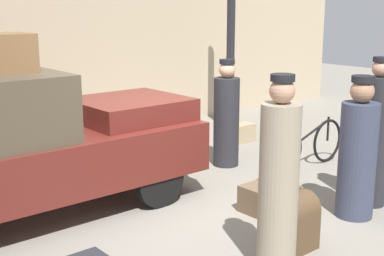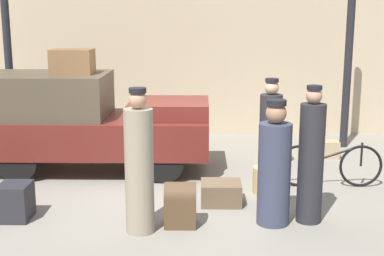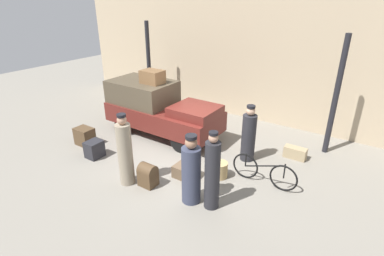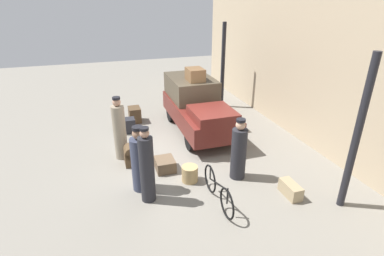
# 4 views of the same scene
# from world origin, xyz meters

# --- Properties ---
(ground_plane) EXTENTS (30.00, 30.00, 0.00)m
(ground_plane) POSITION_xyz_m (0.00, 0.00, 0.00)
(ground_plane) COLOR gray
(station_building_facade) EXTENTS (16.00, 0.15, 4.50)m
(station_building_facade) POSITION_xyz_m (0.00, 4.08, 2.25)
(station_building_facade) COLOR tan
(station_building_facade) RESTS_ON ground
(canopy_pillar_left) EXTENTS (0.16, 0.16, 3.50)m
(canopy_pillar_left) POSITION_xyz_m (-3.66, 2.79, 1.75)
(canopy_pillar_left) COLOR black
(canopy_pillar_left) RESTS_ON ground
(canopy_pillar_right) EXTENTS (0.16, 0.16, 3.50)m
(canopy_pillar_right) POSITION_xyz_m (3.37, 2.79, 1.75)
(canopy_pillar_right) COLOR black
(canopy_pillar_right) RESTS_ON ground
(truck) EXTENTS (3.96, 1.62, 1.74)m
(truck) POSITION_xyz_m (-1.71, 0.99, 0.93)
(truck) COLOR black
(truck) RESTS_ON ground
(bicycle) EXTENTS (1.70, 0.04, 0.74)m
(bicycle) POSITION_xyz_m (2.44, 0.10, 0.36)
(bicycle) COLOR black
(bicycle) RESTS_ON ground
(wicker_basket) EXTENTS (0.42, 0.42, 0.42)m
(wicker_basket) POSITION_xyz_m (1.37, -0.24, 0.21)
(wicker_basket) COLOR tan
(wicker_basket) RESTS_ON ground
(conductor_in_dark_uniform) EXTENTS (0.37, 0.37, 1.88)m
(conductor_in_dark_uniform) POSITION_xyz_m (-0.44, -1.79, 0.87)
(conductor_in_dark_uniform) COLOR gray
(conductor_in_dark_uniform) RESTS_ON ground
(porter_lifting_near_truck) EXTENTS (0.44, 0.44, 1.69)m
(porter_lifting_near_truck) POSITION_xyz_m (1.32, -1.48, 0.76)
(porter_lifting_near_truck) COLOR #33384C
(porter_lifting_near_truck) RESTS_ON ground
(porter_standing_middle) EXTENTS (0.34, 0.34, 1.87)m
(porter_standing_middle) POSITION_xyz_m (1.82, -1.40, 0.87)
(porter_standing_middle) COLOR #232328
(porter_standing_middle) RESTS_ON ground
(porter_carrying_trunk) EXTENTS (0.40, 0.40, 1.66)m
(porter_carrying_trunk) POSITION_xyz_m (1.58, 1.02, 0.76)
(porter_carrying_trunk) COLOR #232328
(porter_carrying_trunk) RESTS_ON ground
(trunk_barrel_dark) EXTENTS (0.42, 0.36, 0.60)m
(trunk_barrel_dark) POSITION_xyz_m (0.08, -1.58, 0.31)
(trunk_barrel_dark) COLOR #4C3823
(trunk_barrel_dark) RESTS_ON ground
(trunk_umber_medium) EXTENTS (0.59, 0.51, 0.33)m
(trunk_umber_medium) POSITION_xyz_m (0.65, -0.73, 0.16)
(trunk_umber_medium) COLOR brown
(trunk_umber_medium) RESTS_ON ground
(suitcase_black_upright) EXTENTS (0.41, 0.47, 0.50)m
(suitcase_black_upright) POSITION_xyz_m (-2.20, -1.38, 0.25)
(suitcase_black_upright) COLOR #232328
(suitcase_black_upright) RESTS_ON ground
(suitcase_tan_flat) EXTENTS (0.58, 0.43, 0.56)m
(suitcase_tan_flat) POSITION_xyz_m (-3.10, -1.03, 0.28)
(suitcase_tan_flat) COLOR #4C3823
(suitcase_tan_flat) RESTS_ON ground
(suitcase_small_leather) EXTENTS (0.63, 0.29, 0.34)m
(suitcase_small_leather) POSITION_xyz_m (2.72, 1.88, 0.17)
(suitcase_small_leather) COLOR #9E8966
(suitcase_small_leather) RESTS_ON ground
(trunk_on_truck_roof) EXTENTS (0.71, 0.54, 0.42)m
(trunk_on_truck_roof) POSITION_xyz_m (-1.90, 0.99, 1.96)
(trunk_on_truck_roof) COLOR brown
(trunk_on_truck_roof) RESTS_ON truck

